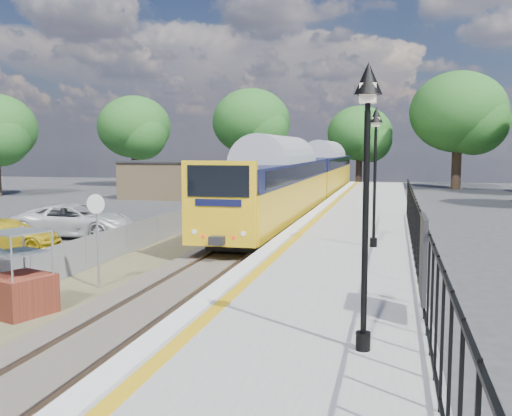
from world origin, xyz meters
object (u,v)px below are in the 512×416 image
(victorian_lamp_south, at_px, (367,140))
(brick_plinth, at_px, (19,275))
(car_white, at_px, (75,221))
(train, at_px, (307,175))
(car_yellow, at_px, (7,235))
(speed_sign, at_px, (97,225))
(victorian_lamp_north, at_px, (376,144))

(victorian_lamp_south, relative_size, brick_plinth, 2.11)
(victorian_lamp_south, xyz_separation_m, car_white, (-14.18, 14.73, -3.52))
(brick_plinth, relative_size, car_white, 0.39)
(train, relative_size, car_white, 7.34)
(train, distance_m, car_yellow, 21.49)
(car_yellow, xyz_separation_m, car_white, (0.84, 3.75, 0.14))
(speed_sign, distance_m, car_yellow, 8.83)
(train, xyz_separation_m, car_white, (-8.68, -15.43, -1.57))
(victorian_lamp_north, height_order, train, victorian_lamp_north)
(victorian_lamp_south, height_order, car_yellow, victorian_lamp_south)
(speed_sign, height_order, car_white, speed_sign)
(car_white, bearing_deg, train, -36.25)
(car_yellow, bearing_deg, victorian_lamp_south, -136.73)
(victorian_lamp_north, bearing_deg, train, 104.73)
(victorian_lamp_north, xyz_separation_m, car_white, (-13.98, 4.73, -3.52))
(speed_sign, bearing_deg, brick_plinth, -99.29)
(victorian_lamp_south, height_order, car_white, victorian_lamp_south)
(victorian_lamp_south, relative_size, train, 0.11)
(victorian_lamp_south, relative_size, victorian_lamp_north, 1.00)
(brick_plinth, xyz_separation_m, car_yellow, (-6.46, 8.05, -0.41))
(victorian_lamp_south, height_order, brick_plinth, victorian_lamp_south)
(victorian_lamp_north, bearing_deg, car_yellow, 176.23)
(brick_plinth, bearing_deg, train, 83.59)
(speed_sign, bearing_deg, victorian_lamp_north, 30.12)
(victorian_lamp_south, distance_m, victorian_lamp_north, 10.00)
(victorian_lamp_north, height_order, brick_plinth, victorian_lamp_north)
(victorian_lamp_south, height_order, speed_sign, victorian_lamp_south)
(victorian_lamp_south, height_order, victorian_lamp_north, same)
(train, bearing_deg, brick_plinth, -96.41)
(brick_plinth, bearing_deg, victorian_lamp_south, -18.90)
(car_yellow, bearing_deg, car_white, -23.15)
(car_white, bearing_deg, victorian_lamp_south, -142.97)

